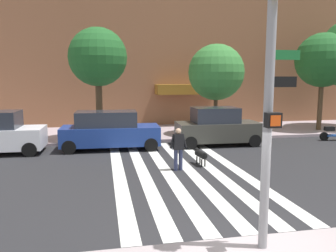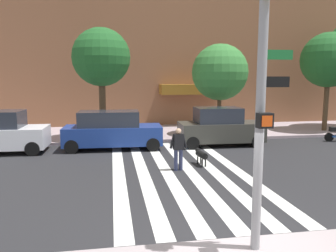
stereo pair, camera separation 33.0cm
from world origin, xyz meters
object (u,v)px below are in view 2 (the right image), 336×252
at_px(parked_car_behind_first, 112,130).
at_px(street_tree_nearest, 101,58).
at_px(parked_car_third_in_line, 220,127).
at_px(dog_on_leash, 201,154).
at_px(traffic_light_pole, 263,78).
at_px(street_tree_middle, 220,72).
at_px(street_tree_further, 329,60).
at_px(pedestrian_dog_walker, 178,147).

xyz_separation_m(parked_car_behind_first, street_tree_nearest, (-0.49, 2.31, 3.70)).
relative_size(parked_car_third_in_line, dog_on_leash, 3.94).
distance_m(traffic_light_pole, parked_car_behind_first, 11.53).
bearing_deg(street_tree_middle, street_tree_further, 2.42).
bearing_deg(street_tree_nearest, street_tree_further, 2.15).
relative_size(street_tree_nearest, pedestrian_dog_walker, 3.74).
bearing_deg(parked_car_behind_first, traffic_light_pole, -75.64).
bearing_deg(traffic_light_pole, dog_on_leash, 83.71).
xyz_separation_m(pedestrian_dog_walker, dog_on_leash, (1.07, 0.60, -0.48)).
bearing_deg(street_tree_nearest, dog_on_leash, -56.59).
bearing_deg(parked_car_third_in_line, parked_car_behind_first, 179.99).
height_order(pedestrian_dog_walker, dog_on_leash, pedestrian_dog_walker).
height_order(street_tree_middle, pedestrian_dog_walker, street_tree_middle).
distance_m(street_tree_further, dog_on_leash, 12.84).
bearing_deg(parked_car_behind_first, dog_on_leash, -47.07).
distance_m(street_tree_further, pedestrian_dog_walker, 13.86).
height_order(parked_car_behind_first, street_tree_middle, street_tree_middle).
bearing_deg(dog_on_leash, street_tree_middle, 66.00).
bearing_deg(street_tree_middle, street_tree_nearest, -178.13).
bearing_deg(parked_car_behind_first, pedestrian_dog_walker, -60.62).
xyz_separation_m(traffic_light_pole, parked_car_third_in_line, (2.83, 10.88, -2.57)).
distance_m(traffic_light_pole, street_tree_further, 17.57).
bearing_deg(street_tree_further, dog_on_leash, -146.59).
relative_size(traffic_light_pole, parked_car_behind_first, 1.19).
relative_size(parked_car_third_in_line, pedestrian_dog_walker, 2.68).
bearing_deg(street_tree_nearest, pedestrian_dog_walker, -66.13).
bearing_deg(street_tree_further, parked_car_third_in_line, -160.55).
bearing_deg(street_tree_nearest, parked_car_behind_first, -78.04).
bearing_deg(street_tree_further, pedestrian_dog_walker, -146.95).
relative_size(street_tree_further, pedestrian_dog_walker, 3.83).
bearing_deg(parked_car_behind_first, street_tree_middle, 21.64).
bearing_deg(dog_on_leash, traffic_light_pole, -96.29).
xyz_separation_m(street_tree_nearest, street_tree_middle, (6.89, 0.22, -0.77)).
bearing_deg(pedestrian_dog_walker, street_tree_nearest, 113.87).
xyz_separation_m(parked_car_behind_first, street_tree_middle, (6.40, 2.54, 2.93)).
xyz_separation_m(street_tree_further, pedestrian_dog_walker, (-11.19, -7.28, -3.74)).
height_order(parked_car_third_in_line, street_tree_nearest, street_tree_nearest).
bearing_deg(dog_on_leash, street_tree_further, 33.41).
bearing_deg(traffic_light_pole, parked_car_third_in_line, 75.40).
bearing_deg(street_tree_middle, parked_car_third_in_line, -107.06).
distance_m(street_tree_nearest, street_tree_further, 14.19).
distance_m(parked_car_third_in_line, pedestrian_dog_walker, 5.42).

